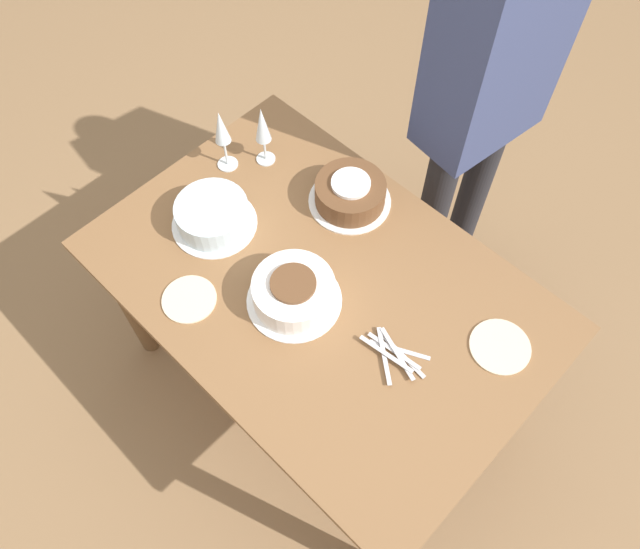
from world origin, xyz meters
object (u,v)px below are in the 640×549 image
Objects in this scene: wine_glass_far at (221,130)px; person_cutting at (488,83)px; cake_back_decorated at (213,216)px; cake_center_white at (294,292)px; wine_glass_near at (262,127)px; cake_front_chocolate at (350,193)px.

person_cutting is (-0.51, -0.63, 0.10)m from wine_glass_far.
cake_back_decorated is 0.16× the size of person_cutting.
cake_back_decorated is 0.92m from person_cutting.
person_cutting is at bearing -89.62° from cake_center_white.
wine_glass_near reaches higher than cake_center_white.
cake_back_decorated is (0.24, 0.35, 0.00)m from cake_front_chocolate.
wine_glass_far reaches higher than cake_back_decorated.
person_cutting reaches higher than cake_center_white.
person_cutting is at bearing -129.10° from wine_glass_far.
cake_center_white is 0.55m from wine_glass_near.
cake_back_decorated is at bearing 56.01° from cake_front_chocolate.
cake_center_white is 0.37m from cake_back_decorated.
cake_center_white is 1.22× the size of wine_glass_near.
person_cutting is (-0.36, -0.82, 0.21)m from cake_back_decorated.
cake_back_decorated is 1.14× the size of wine_glass_far.
cake_front_chocolate is (0.13, -0.37, -0.00)m from cake_center_white.
cake_center_white is 0.86m from person_cutting.
cake_back_decorated is at bearing 105.13° from wine_glass_near.
wine_glass_far is at bearing -31.66° from person_cutting.
cake_front_chocolate is 0.16× the size of person_cutting.
cake_front_chocolate is 0.34m from wine_glass_near.
wine_glass_far reaches higher than wine_glass_near.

